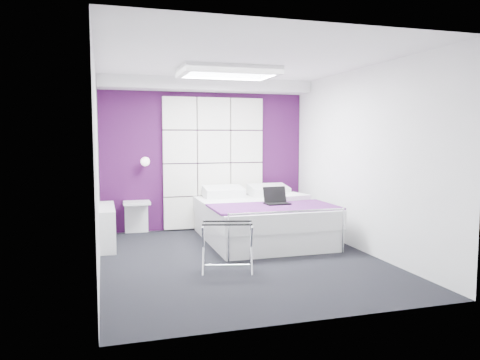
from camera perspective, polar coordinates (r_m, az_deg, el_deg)
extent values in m
plane|color=black|center=(6.34, 0.02, -9.62)|extent=(4.40, 4.40, 0.00)
plane|color=white|center=(6.20, 0.02, 14.27)|extent=(4.40, 4.40, 0.00)
plane|color=white|center=(8.27, -4.32, 2.99)|extent=(3.60, 0.00, 3.60)
plane|color=white|center=(5.88, -17.05, 1.82)|extent=(0.00, 4.40, 4.40)
plane|color=white|center=(6.87, 14.59, 2.35)|extent=(0.00, 4.40, 4.40)
cube|color=#380D39|center=(8.26, -4.31, 2.99)|extent=(3.58, 0.02, 2.58)
cube|color=white|center=(8.06, -4.00, 11.47)|extent=(3.58, 0.50, 0.20)
sphere|color=white|center=(7.98, -11.50, 2.23)|extent=(0.15, 0.15, 0.15)
cube|color=white|center=(7.30, -15.88, -5.42)|extent=(0.22, 1.20, 0.60)
cube|color=white|center=(7.45, 2.61, -6.09)|extent=(1.73, 2.16, 0.32)
cube|color=silver|center=(7.39, 2.62, -3.84)|extent=(1.77, 2.20, 0.27)
cube|color=#4C1653|center=(6.86, 4.12, -3.29)|extent=(1.83, 0.97, 0.03)
cube|color=white|center=(7.99, -12.48, -2.73)|extent=(0.44, 0.34, 0.05)
cube|color=black|center=(5.71, -1.56, -5.26)|extent=(0.60, 0.45, 0.01)
cube|color=black|center=(7.03, 4.55, -2.87)|extent=(0.36, 0.25, 0.02)
cube|color=black|center=(7.13, 4.19, -1.70)|extent=(0.36, 0.01, 0.24)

